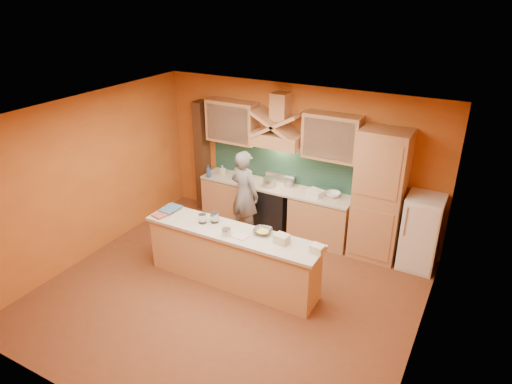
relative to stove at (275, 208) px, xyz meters
The scene contains 36 objects.
floor 2.27m from the stove, 82.23° to the right, with size 5.50×5.00×0.01m, color brown.
ceiling 3.23m from the stove, 82.23° to the right, with size 5.50×5.00×0.01m, color white.
wall_back 1.04m from the stove, 45.00° to the left, with size 5.50×0.02×2.80m, color #C26625.
wall_front 4.80m from the stove, 86.35° to the right, with size 5.50×0.02×2.80m, color #C26625.
wall_left 3.43m from the stove, 138.08° to the right, with size 0.02×5.00×2.80m, color #C26625.
wall_right 3.88m from the stove, 35.80° to the right, with size 0.02×5.00×2.80m, color #C26625.
base_cabinet_left 0.95m from the stove, behind, with size 1.10×0.60×0.86m, color tan.
base_cabinet_right 0.95m from the stove, ahead, with size 1.10×0.60×0.86m, color tan.
counter_top 0.45m from the stove, behind, with size 3.00×0.62×0.04m, color beige.
stove is the anchor object (origin of this frame).
backsplash 0.85m from the stove, 90.00° to the left, with size 3.00×0.03×0.70m, color #1B3D33.
range_hood 1.37m from the stove, 90.00° to the left, with size 0.92×0.50×0.24m, color tan.
hood_chimney 1.96m from the stove, 90.00° to the left, with size 0.30×0.30×0.50m, color tan.
upper_cabinet_left 1.85m from the stove, behind, with size 1.00×0.35×0.80m, color tan.
upper_cabinet_right 1.85m from the stove, ahead, with size 1.00×0.35×0.80m, color tan.
pantry_column 2.07m from the stove, ahead, with size 0.80×0.60×2.30m, color tan.
fridge 2.71m from the stove, ahead, with size 0.58×0.60×1.30m, color white.
trim_column_left 1.89m from the stove, behind, with size 0.20×0.30×2.30m, color #472816.
island_body 1.91m from the stove, 83.99° to the right, with size 2.80×0.55×0.88m, color #E2B074.
island_top 1.97m from the stove, 83.99° to the right, with size 2.90×0.62×0.05m, color beige.
person 0.73m from the stove, 130.98° to the right, with size 0.62×0.40×1.69m, color gray.
pot_large 0.54m from the stove, 150.06° to the right, with size 0.25×0.25×0.16m, color #ACACB3.
pot_small 0.58m from the stove, 30.64° to the left, with size 0.18×0.18×0.13m, color #B4B3BB.
soap_bottle_a 1.30m from the stove, behind, with size 0.09×0.09×0.20m, color beige.
soap_bottle_b 1.48m from the stove, 168.93° to the right, with size 0.10×0.10×0.26m, color #2F4C83.
bowl_back 1.23m from the stove, ahead, with size 0.26×0.26×0.08m, color white.
dish_rack 0.97m from the stove, ahead, with size 0.29×0.23×0.10m, color white.
book_lower 2.35m from the stove, 120.90° to the right, with size 0.22×0.29×0.03m, color #C15445.
book_upper 2.21m from the stove, 123.30° to the right, with size 0.25×0.35×0.03m, color teal.
jar_large 1.89m from the stove, 95.84° to the right, with size 0.13×0.13×0.16m, color silver.
jar_small 2.01m from the stove, 100.09° to the right, with size 0.13×0.13×0.15m, color white.
kitchen_scale 2.13m from the stove, 84.38° to the right, with size 0.11×0.11×0.09m, color white.
mixing_bowl 1.93m from the stove, 69.39° to the right, with size 0.29×0.29×0.07m, color silver.
cloth 2.09m from the stove, 78.54° to the right, with size 0.23×0.17×0.02m, color beige.
grocery_bag_a 2.19m from the stove, 61.00° to the right, with size 0.21×0.17×0.13m, color beige.
grocery_bag_b 2.49m from the stove, 49.45° to the right, with size 0.19×0.15×0.12m, color beige.
Camera 1 is at (3.15, -4.87, 4.41)m, focal length 32.00 mm.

